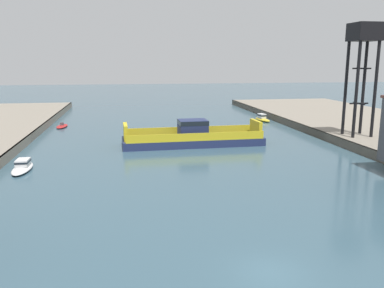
% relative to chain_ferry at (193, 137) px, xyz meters
% --- Properties ---
extents(ground_plane, '(400.00, 400.00, 0.00)m').
position_rel_chain_ferry_xyz_m(ground_plane, '(-1.62, -36.32, -1.11)').
color(ground_plane, '#385666').
extents(chain_ferry, '(20.37, 6.46, 3.65)m').
position_rel_chain_ferry_xyz_m(chain_ferry, '(0.00, 0.00, 0.00)').
color(chain_ferry, navy).
rests_on(chain_ferry, ground).
extents(moored_boat_near_right, '(2.40, 5.71, 1.45)m').
position_rel_chain_ferry_xyz_m(moored_boat_near_right, '(17.94, 21.22, -0.57)').
color(moored_boat_near_right, yellow).
rests_on(moored_boat_near_right, ground).
extents(moored_boat_mid_left, '(2.11, 5.14, 0.88)m').
position_rel_chain_ferry_xyz_m(moored_boat_mid_left, '(-21.16, 19.61, -0.90)').
color(moored_boat_mid_left, red).
rests_on(moored_boat_mid_left, ground).
extents(moored_boat_far_left, '(1.88, 5.77, 1.20)m').
position_rel_chain_ferry_xyz_m(moored_boat_far_left, '(-20.97, -10.72, -0.66)').
color(moored_boat_far_left, white).
rests_on(moored_boat_far_left, ground).
extents(crane_tower, '(3.69, 3.69, 15.89)m').
position_rel_chain_ferry_xyz_m(crane_tower, '(23.75, -3.31, 12.88)').
color(crane_tower, black).
rests_on(crane_tower, quay_right).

